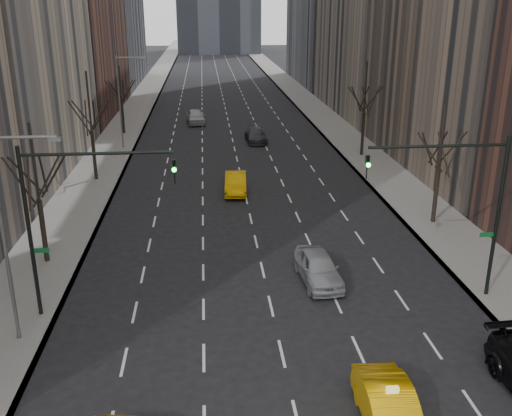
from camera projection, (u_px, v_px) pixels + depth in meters
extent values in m
cube|color=slate|center=(138.00, 107.00, 80.87)|extent=(4.50, 320.00, 0.15)
cube|color=slate|center=(309.00, 104.00, 82.95)|extent=(4.50, 320.00, 0.15)
cylinder|color=black|center=(43.00, 231.00, 31.50)|extent=(0.28, 0.28, 3.57)
cylinder|color=black|center=(34.00, 163.00, 30.19)|extent=(0.16, 0.16, 4.25)
cylinder|color=black|center=(43.00, 174.00, 31.29)|extent=(0.42, 1.80, 2.52)
cylinder|color=black|center=(53.00, 177.00, 30.83)|extent=(1.74, 0.72, 2.52)
cylinder|color=black|center=(46.00, 182.00, 30.02)|extent=(1.46, 1.25, 2.52)
cylinder|color=black|center=(29.00, 184.00, 29.68)|extent=(0.42, 1.80, 2.52)
cylinder|color=black|center=(19.00, 181.00, 30.14)|extent=(1.74, 0.72, 2.52)
cylinder|color=black|center=(27.00, 176.00, 30.95)|extent=(1.46, 1.25, 2.52)
cylinder|color=black|center=(94.00, 155.00, 46.44)|extent=(0.28, 0.28, 3.99)
cylinder|color=black|center=(89.00, 102.00, 44.96)|extent=(0.16, 0.16, 4.75)
cylinder|color=black|center=(94.00, 114.00, 46.16)|extent=(0.42, 1.80, 2.52)
cylinder|color=black|center=(101.00, 115.00, 45.69)|extent=(1.74, 0.72, 2.52)
cylinder|color=black|center=(97.00, 117.00, 44.89)|extent=(1.46, 1.25, 2.52)
cylinder|color=black|center=(86.00, 118.00, 44.54)|extent=(0.42, 1.80, 2.52)
cylinder|color=black|center=(79.00, 117.00, 45.01)|extent=(1.74, 0.72, 2.52)
cylinder|color=black|center=(83.00, 115.00, 45.81)|extent=(1.46, 1.25, 2.52)
cylinder|color=black|center=(123.00, 118.00, 63.42)|extent=(0.28, 0.28, 3.36)
cylinder|color=black|center=(120.00, 85.00, 62.18)|extent=(0.16, 0.16, 4.00)
cylinder|color=black|center=(123.00, 91.00, 63.25)|extent=(0.42, 1.80, 2.52)
cylinder|color=black|center=(129.00, 91.00, 62.79)|extent=(1.74, 0.72, 2.52)
cylinder|color=black|center=(126.00, 92.00, 61.98)|extent=(1.46, 1.25, 2.52)
cylinder|color=black|center=(118.00, 93.00, 61.63)|extent=(0.42, 1.80, 2.52)
cylinder|color=black|center=(113.00, 92.00, 62.10)|extent=(1.74, 0.72, 2.52)
cylinder|color=black|center=(115.00, 91.00, 62.90)|extent=(1.46, 1.25, 2.52)
cylinder|color=black|center=(436.00, 196.00, 37.29)|extent=(0.28, 0.28, 3.57)
cylinder|color=black|center=(442.00, 137.00, 35.97)|extent=(0.16, 0.16, 4.25)
cylinder|color=black|center=(438.00, 148.00, 37.08)|extent=(0.42, 1.80, 2.52)
cylinder|color=black|center=(451.00, 150.00, 36.62)|extent=(1.74, 0.72, 2.52)
cylinder|color=black|center=(454.00, 153.00, 35.81)|extent=(1.46, 1.25, 2.52)
cylinder|color=black|center=(444.00, 154.00, 35.47)|extent=(0.42, 1.80, 2.52)
cylinder|color=black|center=(430.00, 152.00, 35.93)|extent=(1.74, 0.72, 2.52)
cylinder|color=black|center=(427.00, 149.00, 36.74)|extent=(1.46, 1.25, 2.52)
cylinder|color=black|center=(363.00, 134.00, 54.10)|extent=(0.28, 0.28, 3.99)
cylinder|color=black|center=(366.00, 88.00, 52.63)|extent=(0.16, 0.16, 4.75)
cylinder|color=black|center=(364.00, 99.00, 53.82)|extent=(0.42, 1.80, 2.52)
cylinder|color=black|center=(372.00, 99.00, 53.36)|extent=(1.74, 0.72, 2.52)
cylinder|color=black|center=(373.00, 101.00, 52.55)|extent=(1.46, 1.25, 2.52)
cylinder|color=black|center=(366.00, 101.00, 52.21)|extent=(0.42, 1.80, 2.52)
cylinder|color=black|center=(357.00, 101.00, 52.67)|extent=(1.74, 0.72, 2.52)
cylinder|color=black|center=(356.00, 99.00, 53.48)|extent=(1.46, 1.25, 2.52)
cylinder|color=black|center=(30.00, 234.00, 25.23)|extent=(0.18, 0.18, 8.00)
cylinder|color=black|center=(97.00, 154.00, 24.29)|extent=(6.50, 0.14, 0.14)
imported|color=black|center=(174.00, 172.00, 24.87)|extent=(0.18, 0.22, 1.10)
sphere|color=#0CFF33|center=(174.00, 170.00, 24.65)|extent=(0.20, 0.20, 0.20)
cube|color=#0C5926|center=(41.00, 250.00, 25.54)|extent=(0.70, 0.04, 0.22)
cylinder|color=black|center=(497.00, 219.00, 27.06)|extent=(0.18, 0.18, 8.00)
cylinder|color=black|center=(439.00, 146.00, 25.58)|extent=(6.50, 0.14, 0.14)
imported|color=black|center=(367.00, 167.00, 25.60)|extent=(0.18, 0.22, 1.10)
sphere|color=#0CFF33|center=(368.00, 165.00, 25.38)|extent=(0.20, 0.20, 0.20)
cube|color=#0C5926|center=(487.00, 235.00, 27.30)|extent=(0.70, 0.04, 0.22)
cylinder|color=slate|center=(4.00, 242.00, 23.15)|extent=(0.16, 0.16, 9.00)
cylinder|color=slate|center=(22.00, 137.00, 21.82)|extent=(2.60, 0.14, 0.14)
cube|color=slate|center=(55.00, 139.00, 21.95)|extent=(0.50, 0.22, 0.15)
cylinder|color=slate|center=(120.00, 103.00, 55.97)|extent=(0.16, 0.16, 9.00)
cylinder|color=slate|center=(130.00, 58.00, 54.64)|extent=(2.60, 0.14, 0.14)
cube|color=slate|center=(143.00, 58.00, 54.77)|extent=(0.50, 0.22, 0.15)
imported|color=#D89A04|center=(390.00, 412.00, 19.23)|extent=(1.74, 4.78, 1.56)
imported|color=gray|center=(318.00, 268.00, 29.75)|extent=(2.22, 4.78, 1.59)
imported|color=#E4A504|center=(236.00, 183.00, 43.96)|extent=(1.88, 4.72, 1.53)
imported|color=#333339|center=(256.00, 135.00, 60.27)|extent=(2.32, 5.16, 1.47)
imported|color=#B8B8B8|center=(195.00, 117.00, 69.54)|extent=(2.50, 5.18, 1.71)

